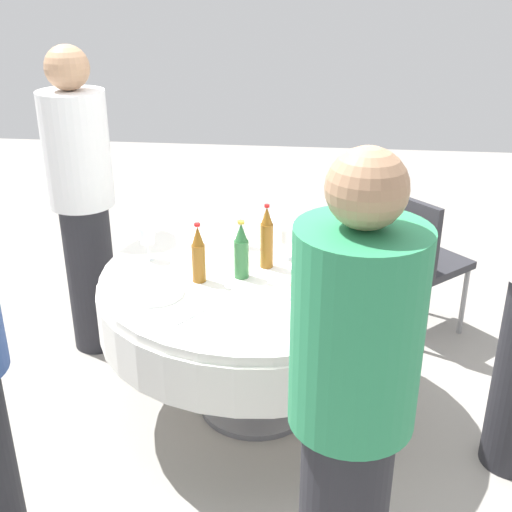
# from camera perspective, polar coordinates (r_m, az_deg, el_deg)

# --- Properties ---
(ground_plane) EXTENTS (10.00, 10.00, 0.00)m
(ground_plane) POSITION_cam_1_polar(r_m,az_deg,el_deg) (3.36, -0.00, -12.84)
(ground_plane) COLOR gray
(dining_table) EXTENTS (1.44, 1.44, 0.74)m
(dining_table) POSITION_cam_1_polar(r_m,az_deg,el_deg) (3.04, -0.00, -3.90)
(dining_table) COLOR white
(dining_table) RESTS_ON ground_plane
(bottle_green_outer) EXTENTS (0.06, 0.06, 0.32)m
(bottle_green_outer) POSITION_cam_1_polar(r_m,az_deg,el_deg) (2.54, 4.30, -2.51)
(bottle_green_outer) COLOR #2D6B38
(bottle_green_outer) RESTS_ON dining_table
(bottle_amber_west) EXTENTS (0.06, 0.06, 0.27)m
(bottle_amber_west) POSITION_cam_1_polar(r_m,az_deg,el_deg) (2.85, -5.06, 0.11)
(bottle_amber_west) COLOR #8C5619
(bottle_amber_west) RESTS_ON dining_table
(bottle_green_near) EXTENTS (0.07, 0.07, 0.27)m
(bottle_green_near) POSITION_cam_1_polar(r_m,az_deg,el_deg) (2.88, -1.29, 0.40)
(bottle_green_near) COLOR #2D6B38
(bottle_green_near) RESTS_ON dining_table
(bottle_amber_mid) EXTENTS (0.06, 0.06, 0.31)m
(bottle_amber_mid) POSITION_cam_1_polar(r_m,az_deg,el_deg) (2.97, 0.94, 1.55)
(bottle_amber_mid) COLOR #8C5619
(bottle_amber_mid) RESTS_ON dining_table
(wine_glass_mid) EXTENTS (0.07, 0.07, 0.16)m
(wine_glass_mid) POSITION_cam_1_polar(r_m,az_deg,el_deg) (3.10, -9.50, 1.72)
(wine_glass_mid) COLOR white
(wine_glass_mid) RESTS_ON dining_table
(wine_glass_rear) EXTENTS (0.07, 0.07, 0.15)m
(wine_glass_rear) POSITION_cam_1_polar(r_m,az_deg,el_deg) (3.07, 2.67, 1.67)
(wine_glass_rear) COLOR white
(wine_glass_rear) RESTS_ON dining_table
(wine_glass_front) EXTENTS (0.06, 0.06, 0.16)m
(wine_glass_front) POSITION_cam_1_polar(r_m,az_deg,el_deg) (3.21, -1.51, 2.73)
(wine_glass_front) COLOR white
(wine_glass_front) RESTS_ON dining_table
(wine_glass_far) EXTENTS (0.07, 0.07, 0.14)m
(wine_glass_far) POSITION_cam_1_polar(r_m,az_deg,el_deg) (2.40, 4.73, -5.61)
(wine_glass_far) COLOR white
(wine_glass_far) RESTS_ON dining_table
(wine_glass_north) EXTENTS (0.07, 0.07, 0.16)m
(wine_glass_north) POSITION_cam_1_polar(r_m,az_deg,el_deg) (2.93, 7.04, 0.42)
(wine_glass_north) COLOR white
(wine_glass_north) RESTS_ON dining_table
(plate_north) EXTENTS (0.22, 0.22, 0.04)m
(plate_north) POSITION_cam_1_polar(r_m,az_deg,el_deg) (2.81, 3.95, -2.78)
(plate_north) COLOR white
(plate_north) RESTS_ON dining_table
(plate_east) EXTENTS (0.25, 0.25, 0.02)m
(plate_east) POSITION_cam_1_polar(r_m,az_deg,el_deg) (2.81, -8.89, -3.16)
(plate_east) COLOR white
(plate_east) RESTS_ON dining_table
(plate_inner) EXTENTS (0.24, 0.24, 0.04)m
(plate_inner) POSITION_cam_1_polar(r_m,az_deg,el_deg) (3.18, 9.03, 0.31)
(plate_inner) COLOR white
(plate_inner) RESTS_ON dining_table
(knife_west) EXTENTS (0.12, 0.16, 0.00)m
(knife_west) POSITION_cam_1_polar(r_m,az_deg,el_deg) (2.62, -5.66, -5.27)
(knife_west) COLOR silver
(knife_west) RESTS_ON dining_table
(person_outer) EXTENTS (0.34, 0.34, 1.66)m
(person_outer) POSITION_cam_1_polar(r_m,az_deg,el_deg) (1.86, 8.16, -14.66)
(person_outer) COLOR #26262B
(person_outer) RESTS_ON ground_plane
(person_near) EXTENTS (0.34, 0.34, 1.67)m
(person_near) POSITION_cam_1_polar(r_m,az_deg,el_deg) (3.58, -14.94, 4.73)
(person_near) COLOR #26262B
(person_near) RESTS_ON ground_plane
(chair_front) EXTENTS (0.57, 0.57, 0.87)m
(chair_front) POSITION_cam_1_polar(r_m,az_deg,el_deg) (3.80, 13.98, 0.12)
(chair_front) COLOR #2D2D33
(chair_front) RESTS_ON ground_plane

